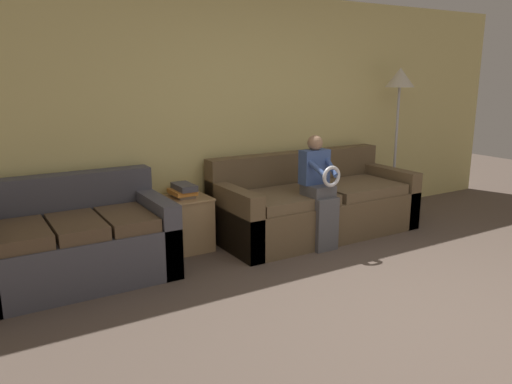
# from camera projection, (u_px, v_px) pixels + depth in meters

# --- Properties ---
(ground_plane) EXTENTS (14.00, 14.00, 0.00)m
(ground_plane) POSITION_uv_depth(u_px,v_px,m) (453.00, 332.00, 3.42)
(ground_plane) COLOR brown
(wall_back) EXTENTS (7.81, 0.06, 2.55)m
(wall_back) POSITION_uv_depth(u_px,v_px,m) (248.00, 116.00, 5.43)
(wall_back) COLOR #DBCC7F
(wall_back) RESTS_ON ground_plane
(couch_main) EXTENTS (2.24, 0.95, 0.87)m
(couch_main) POSITION_uv_depth(u_px,v_px,m) (314.00, 205.00, 5.49)
(couch_main) COLOR brown
(couch_main) RESTS_ON ground_plane
(couch_side) EXTENTS (1.57, 0.92, 0.86)m
(couch_side) POSITION_uv_depth(u_px,v_px,m) (75.00, 243.00, 4.25)
(couch_side) COLOR #4C4C56
(couch_side) RESTS_ON ground_plane
(child_left_seated) EXTENTS (0.30, 0.36, 1.13)m
(child_left_seated) POSITION_uv_depth(u_px,v_px,m) (320.00, 188.00, 4.96)
(child_left_seated) COLOR #56565B
(child_left_seated) RESTS_ON ground_plane
(side_shelf) EXTENTS (0.47, 0.47, 0.54)m
(side_shelf) POSITION_uv_depth(u_px,v_px,m) (185.00, 223.00, 4.98)
(side_shelf) COLOR tan
(side_shelf) RESTS_ON ground_plane
(book_stack) EXTENTS (0.21, 0.31, 0.13)m
(book_stack) POSITION_uv_depth(u_px,v_px,m) (183.00, 190.00, 4.90)
(book_stack) COLOR gray
(book_stack) RESTS_ON side_shelf
(floor_lamp) EXTENTS (0.35, 0.35, 1.80)m
(floor_lamp) POSITION_uv_depth(u_px,v_px,m) (399.00, 88.00, 6.02)
(floor_lamp) COLOR #2D2B28
(floor_lamp) RESTS_ON ground_plane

